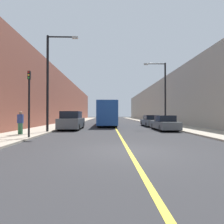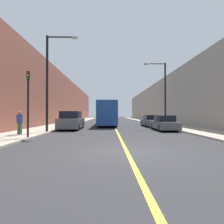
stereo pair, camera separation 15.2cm
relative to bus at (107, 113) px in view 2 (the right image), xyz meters
The scene contains 14 objects.
ground_plane 17.49m from the bus, 86.90° to the right, with size 200.00×200.00×0.00m, color #2D2D30.
sidewalk_left 14.29m from the bus, 117.23° to the left, with size 3.39×72.00×0.11m, color #A89E8C.
sidewalk_right 15.24m from the bus, 56.42° to the left, with size 3.39×72.00×0.11m, color #A89E8C.
building_row_left 16.47m from the bus, 128.92° to the left, with size 4.00×72.00×9.07m, color brown.
building_row_right 17.63m from the bus, 46.27° to the left, with size 4.00×72.00×8.18m, color gray.
road_center_line 12.77m from the bus, 85.73° to the left, with size 0.16×72.00×0.01m, color gold.
bus is the anchor object (origin of this frame).
parked_suv_left 7.67m from the bus, 118.79° to the right, with size 2.03×4.77×1.88m.
car_right_near 9.73m from the bus, 54.54° to the right, with size 1.76×4.39×1.46m.
car_right_mid 6.20m from the bus, 23.83° to the right, with size 1.80×4.53×1.47m.
street_lamp_left 11.42m from the bus, 116.30° to the right, with size 2.69×0.24×8.21m.
street_lamp_right 8.37m from the bus, 31.29° to the right, with size 2.69×0.24×7.64m.
traffic_light 14.49m from the bus, 110.19° to the right, with size 0.16×0.18×4.24m.
pedestrian 13.51m from the bus, 118.15° to the right, with size 0.37×0.24×1.70m.
Camera 2 is at (-0.78, -7.49, 1.59)m, focal length 28.00 mm.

